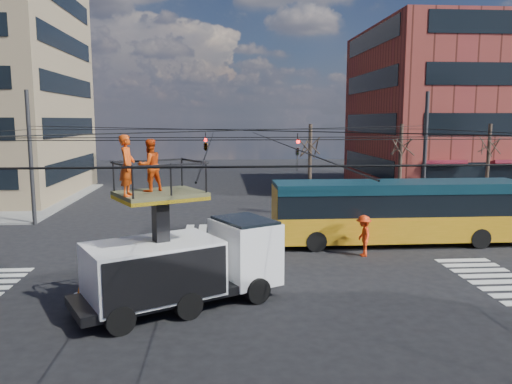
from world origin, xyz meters
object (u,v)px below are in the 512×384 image
object	(u,v)px
city_bus	(398,211)
flagger	(364,236)
worker_ground	(136,279)
traffic_cone	(79,297)
utility_truck	(184,249)

from	to	relation	value
city_bus	flagger	size ratio (longest dim) A/B	6.55
city_bus	worker_ground	distance (m)	13.99
city_bus	traffic_cone	world-z (taller)	city_bus
utility_truck	city_bus	size ratio (longest dim) A/B	0.58
worker_ground	flagger	world-z (taller)	flagger
flagger	utility_truck	bearing A→B (deg)	-51.09
utility_truck	flagger	distance (m)	9.71
worker_ground	flagger	distance (m)	10.88
utility_truck	flagger	bearing A→B (deg)	7.60
utility_truck	traffic_cone	bearing A→B (deg)	152.34
utility_truck	worker_ground	distance (m)	2.12
utility_truck	worker_ground	xyz separation A→B (m)	(-1.72, 0.46, -1.15)
city_bus	traffic_cone	size ratio (longest dim) A/B	17.00
city_bus	worker_ground	world-z (taller)	city_bus
worker_ground	traffic_cone	bearing A→B (deg)	84.60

